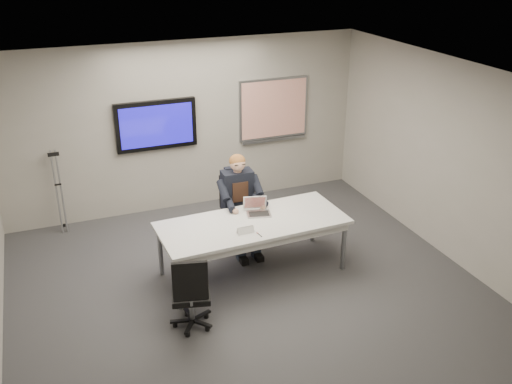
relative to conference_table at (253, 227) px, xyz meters
name	(u,v)px	position (x,y,z in m)	size (l,w,h in m)	color
floor	(253,296)	(-0.22, -0.56, -0.69)	(6.00, 6.00, 0.02)	#333335
ceiling	(252,82)	(-0.22, -0.56, 2.11)	(6.00, 6.00, 0.02)	white
wall_back	(186,127)	(-0.22, 2.44, 0.71)	(6.00, 0.02, 2.80)	#9B978C
wall_front	(398,355)	(-0.22, -3.56, 0.71)	(6.00, 0.02, 2.80)	#9B978C
wall_right	(456,164)	(2.78, -0.56, 0.71)	(0.02, 6.00, 2.80)	#9B978C
conference_table	(253,227)	(0.00, 0.00, 0.00)	(2.55, 1.14, 0.77)	silver
tv_display	(156,125)	(-0.72, 2.38, 0.81)	(1.30, 0.09, 0.80)	black
whiteboard	(274,110)	(1.33, 2.41, 0.84)	(1.25, 0.08, 1.10)	gray
office_chair_far	(236,222)	(0.08, 0.88, -0.36)	(0.54, 0.54, 1.04)	black
office_chair_near	(192,306)	(-1.12, -0.90, -0.37)	(0.58, 0.58, 1.00)	black
seated_person	(242,214)	(0.07, 0.62, -0.10)	(0.45, 0.77, 1.44)	#1F2734
crutch	(59,190)	(-2.33, 2.25, 0.00)	(0.18, 0.29, 1.37)	#9A9CA1
laptop	(257,209)	(0.15, 0.22, 0.15)	(0.37, 0.37, 0.23)	#B6B6B8
name_tent	(245,230)	(-0.20, -0.26, 0.13)	(0.22, 0.06, 0.09)	white
pen	(259,235)	(-0.06, -0.38, 0.09)	(0.01, 0.01, 0.13)	black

